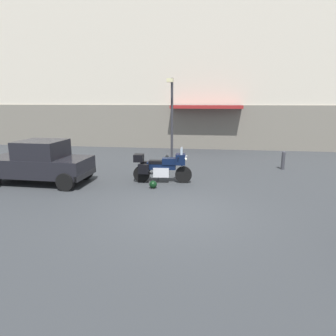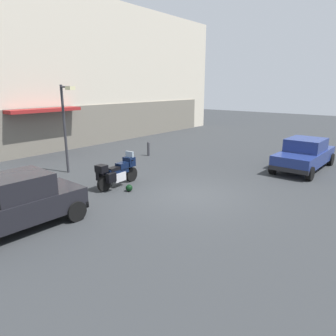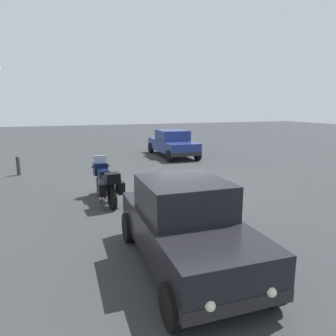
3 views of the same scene
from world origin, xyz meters
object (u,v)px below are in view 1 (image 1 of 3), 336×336
Objects in this scene: motorcycle at (161,167)px; bollard_curbside at (283,160)px; helmet at (153,184)px; streetlamp_curbside at (172,112)px; car_hatchback_near at (40,162)px.

motorcycle is 2.64× the size of bollard_curbside.
helmet is 0.07× the size of streetlamp_curbside.
streetlamp_curbside reaches higher than car_hatchback_near.
helmet is at bearing -179.56° from car_hatchback_near.
motorcycle is at bearing 78.78° from helmet.
helmet is at bearing -144.61° from bollard_curbside.
streetlamp_curbside is (4.50, 4.08, 1.75)m from car_hatchback_near.
bollard_curbside is (5.16, 2.95, -0.17)m from motorcycle.
streetlamp_curbside is (-0.04, 3.34, 1.94)m from motorcycle.
streetlamp_curbside is at bearing -136.04° from car_hatchback_near.
bollard_curbside is at bearing -157.43° from car_hatchback_near.
bollard_curbside reaches higher than helmet.
helmet is 4.42m from car_hatchback_near.
car_hatchback_near is 10.38m from bollard_curbside.
car_hatchback_near is (-4.37, 0.10, 0.67)m from helmet.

